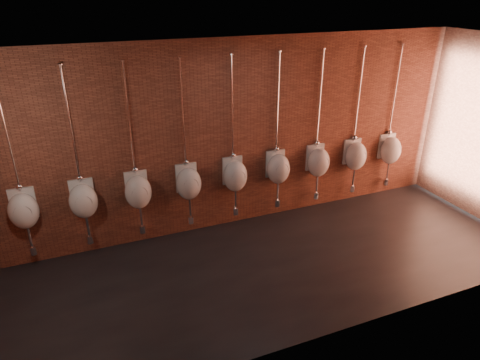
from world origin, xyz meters
The scene contains 11 objects.
ground centered at (0.00, 0.00, 0.00)m, with size 8.50×8.50×0.00m, color black.
room_shell centered at (0.00, 0.00, 2.01)m, with size 8.54×3.04×3.22m.
urinal_0 centered at (-3.23, 1.35, 0.98)m, with size 0.42×0.37×2.72m.
urinal_1 centered at (-2.42, 1.35, 0.98)m, with size 0.42×0.37×2.72m.
urinal_2 centered at (-1.61, 1.35, 0.98)m, with size 0.42×0.37×2.72m.
urinal_3 centered at (-0.80, 1.35, 0.98)m, with size 0.42×0.37×2.72m.
urinal_4 centered at (0.02, 1.35, 0.98)m, with size 0.42×0.37×2.72m.
urinal_5 centered at (0.83, 1.35, 0.98)m, with size 0.42×0.37×2.72m.
urinal_6 centered at (1.64, 1.35, 0.98)m, with size 0.42×0.37×2.72m.
urinal_7 centered at (2.45, 1.35, 0.98)m, with size 0.42×0.37×2.72m.
urinal_8 centered at (3.26, 1.35, 0.98)m, with size 0.42×0.37×2.72m.
Camera 1 is at (-2.37, -4.78, 3.92)m, focal length 32.00 mm.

